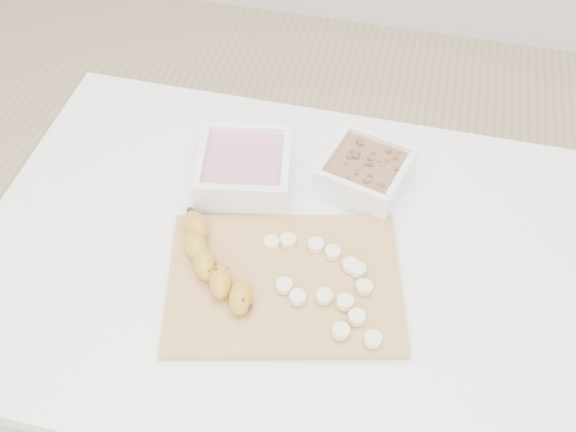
% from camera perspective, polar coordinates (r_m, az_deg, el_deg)
% --- Properties ---
extents(ground, '(3.50, 3.50, 0.00)m').
position_cam_1_polar(ground, '(1.70, -0.25, -18.18)').
color(ground, '#C6AD89').
rests_on(ground, ground).
extents(table, '(1.00, 0.70, 0.75)m').
position_cam_1_polar(table, '(1.11, -0.36, -6.22)').
color(table, white).
rests_on(table, ground).
extents(bowl_yogurt, '(0.18, 0.18, 0.07)m').
position_cam_1_polar(bowl_yogurt, '(1.10, -3.90, 4.13)').
color(bowl_yogurt, white).
rests_on(bowl_yogurt, table).
extents(bowl_granola, '(0.17, 0.17, 0.06)m').
position_cam_1_polar(bowl_granola, '(1.11, 6.84, 3.89)').
color(bowl_granola, white).
rests_on(bowl_granola, table).
extents(cutting_board, '(0.41, 0.33, 0.01)m').
position_cam_1_polar(cutting_board, '(0.99, -0.32, -5.91)').
color(cutting_board, tan).
rests_on(cutting_board, table).
extents(banana, '(0.15, 0.20, 0.03)m').
position_cam_1_polar(banana, '(0.99, -6.52, -4.26)').
color(banana, '#BA8526').
rests_on(banana, cutting_board).
extents(banana_slices, '(0.21, 0.17, 0.02)m').
position_cam_1_polar(banana_slices, '(0.97, 3.59, -5.92)').
color(banana_slices, '#FBE9BF').
rests_on(banana_slices, cutting_board).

